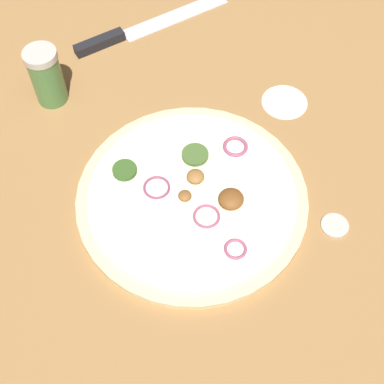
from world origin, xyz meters
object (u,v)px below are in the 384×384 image
knife (127,33)px  spice_jar (46,76)px  pizza (192,196)px  loose_cap (335,225)px

knife → spice_jar: (0.15, -0.13, 0.05)m
pizza → spice_jar: 0.32m
knife → spice_jar: 0.20m
spice_jar → loose_cap: 0.51m
pizza → spice_jar: (-0.22, -0.22, 0.04)m
knife → loose_cap: bearing=-82.2°
pizza → knife: (-0.37, -0.09, -0.00)m
pizza → knife: size_ratio=1.18×
knife → spice_jar: bearing=-158.2°
pizza → knife: bearing=-165.8°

